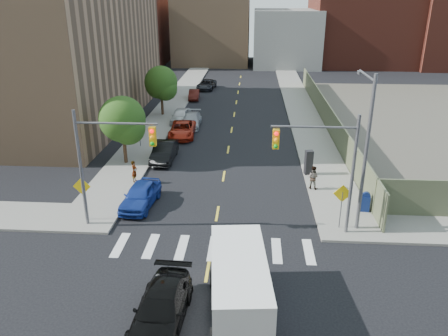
# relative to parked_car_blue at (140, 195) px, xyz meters

# --- Properties ---
(ground) EXTENTS (160.00, 160.00, 0.00)m
(ground) POSITION_rel_parked_car_blue_xyz_m (5.00, -8.76, -0.75)
(ground) COLOR black
(ground) RESTS_ON ground
(sidewalk_nw) EXTENTS (3.50, 73.00, 0.15)m
(sidewalk_nw) POSITION_rel_parked_car_blue_xyz_m (-2.75, 32.74, -0.68)
(sidewalk_nw) COLOR gray
(sidewalk_nw) RESTS_ON ground
(sidewalk_ne) EXTENTS (3.50, 73.00, 0.15)m
(sidewalk_ne) POSITION_rel_parked_car_blue_xyz_m (12.75, 32.74, -0.68)
(sidewalk_ne) COLOR gray
(sidewalk_ne) RESTS_ON ground
(fence_north) EXTENTS (0.12, 44.00, 2.50)m
(fence_north) POSITION_rel_parked_car_blue_xyz_m (14.60, 19.24, 0.50)
(fence_north) COLOR #576043
(fence_north) RESTS_ON ground
(building_nw) EXTENTS (22.00, 30.00, 16.00)m
(building_nw) POSITION_rel_parked_car_blue_xyz_m (-17.00, 21.24, 7.25)
(building_nw) COLOR #8C6B4C
(building_nw) RESTS_ON ground
(bg_bldg_west) EXTENTS (14.00, 18.00, 12.00)m
(bg_bldg_west) POSITION_rel_parked_car_blue_xyz_m (-17.00, 61.24, 5.25)
(bg_bldg_west) COLOR #592319
(bg_bldg_west) RESTS_ON ground
(bg_bldg_midwest) EXTENTS (14.00, 16.00, 15.00)m
(bg_bldg_midwest) POSITION_rel_parked_car_blue_xyz_m (-1.00, 63.24, 6.75)
(bg_bldg_midwest) COLOR #8C6B4C
(bg_bldg_midwest) RESTS_ON ground
(bg_bldg_center) EXTENTS (12.00, 16.00, 10.00)m
(bg_bldg_center) POSITION_rel_parked_car_blue_xyz_m (13.00, 61.24, 4.25)
(bg_bldg_center) COLOR gray
(bg_bldg_center) RESTS_ON ground
(bg_bldg_east) EXTENTS (18.00, 18.00, 16.00)m
(bg_bldg_east) POSITION_rel_parked_car_blue_xyz_m (27.00, 63.24, 7.25)
(bg_bldg_east) COLOR #592319
(bg_bldg_east) RESTS_ON ground
(signal_nw) EXTENTS (4.59, 0.30, 7.00)m
(signal_nw) POSITION_rel_parked_car_blue_xyz_m (-0.99, -2.76, 3.78)
(signal_nw) COLOR #59595E
(signal_nw) RESTS_ON ground
(signal_ne) EXTENTS (4.59, 0.30, 7.00)m
(signal_ne) POSITION_rel_parked_car_blue_xyz_m (10.98, -2.76, 3.78)
(signal_ne) COLOR #59595E
(signal_ne) RESTS_ON ground
(streetlight_ne) EXTENTS (0.25, 3.70, 9.00)m
(streetlight_ne) POSITION_rel_parked_car_blue_xyz_m (13.20, -1.86, 4.47)
(streetlight_ne) COLOR #59595E
(streetlight_ne) RESTS_ON ground
(warn_sign_nw) EXTENTS (1.06, 0.06, 2.83)m
(warn_sign_nw) POSITION_rel_parked_car_blue_xyz_m (-2.80, -2.26, 1.24)
(warn_sign_nw) COLOR #59595E
(warn_sign_nw) RESTS_ON ground
(warn_sign_ne) EXTENTS (1.06, 0.06, 2.83)m
(warn_sign_ne) POSITION_rel_parked_car_blue_xyz_m (12.20, -2.26, 1.24)
(warn_sign_ne) COLOR #59595E
(warn_sign_ne) RESTS_ON ground
(warn_sign_midwest) EXTENTS (1.06, 0.06, 2.83)m
(warn_sign_midwest) POSITION_rel_parked_car_blue_xyz_m (-2.80, 11.24, 1.24)
(warn_sign_midwest) COLOR #59595E
(warn_sign_midwest) RESTS_ON ground
(tree_west_near) EXTENTS (3.66, 3.64, 5.52)m
(tree_west_near) POSITION_rel_parked_car_blue_xyz_m (-3.00, 7.28, 2.73)
(tree_west_near) COLOR #332114
(tree_west_near) RESTS_ON ground
(tree_west_far) EXTENTS (3.66, 3.64, 5.52)m
(tree_west_far) POSITION_rel_parked_car_blue_xyz_m (-3.00, 22.28, 2.73)
(tree_west_far) COLOR #332114
(tree_west_far) RESTS_ON ground
(parked_car_blue) EXTENTS (2.18, 4.56, 1.50)m
(parked_car_blue) POSITION_rel_parked_car_blue_xyz_m (0.00, 0.00, 0.00)
(parked_car_blue) COLOR navy
(parked_car_blue) RESTS_ON ground
(parked_car_black) EXTENTS (1.65, 4.62, 1.52)m
(parked_car_black) POSITION_rel_parked_car_blue_xyz_m (-0.06, 8.25, 0.01)
(parked_car_black) COLOR black
(parked_car_black) RESTS_ON ground
(parked_car_red) EXTENTS (2.56, 5.16, 1.41)m
(parked_car_red) POSITION_rel_parked_car_blue_xyz_m (0.42, 14.73, -0.05)
(parked_car_red) COLOR #A12210
(parked_car_red) RESTS_ON ground
(parked_car_silver) EXTENTS (1.98, 4.70, 1.36)m
(parked_car_silver) POSITION_rel_parked_car_blue_xyz_m (0.80, 18.11, -0.07)
(parked_car_silver) COLOR #999CA0
(parked_car_silver) RESTS_ON ground
(parked_car_white) EXTENTS (1.93, 4.44, 1.49)m
(parked_car_white) POSITION_rel_parked_car_blue_xyz_m (-0.50, 19.50, -0.01)
(parked_car_white) COLOR silver
(parked_car_white) RESTS_ON ground
(parked_car_maroon) EXTENTS (1.57, 3.85, 1.24)m
(parked_car_maroon) POSITION_rel_parked_car_blue_xyz_m (-0.50, 30.45, -0.13)
(parked_car_maroon) COLOR #3C110C
(parked_car_maroon) RESTS_ON ground
(parked_car_grey) EXTENTS (2.69, 5.02, 1.34)m
(parked_car_grey) POSITION_rel_parked_car_blue_xyz_m (0.42, 37.01, -0.08)
(parked_car_grey) COLOR black
(parked_car_grey) RESTS_ON ground
(black_sedan) EXTENTS (2.29, 5.10, 1.45)m
(black_sedan) POSITION_rel_parked_car_blue_xyz_m (3.47, -10.59, -0.03)
(black_sedan) COLOR black
(black_sedan) RESTS_ON ground
(cargo_van) EXTENTS (2.89, 6.06, 2.69)m
(cargo_van) POSITION_rel_parked_car_blue_xyz_m (6.63, -9.61, 0.66)
(cargo_van) COLOR white
(cargo_van) RESTS_ON ground
(mailbox) EXTENTS (0.58, 0.48, 1.28)m
(mailbox) POSITION_rel_parked_car_blue_xyz_m (14.16, -0.06, 0.02)
(mailbox) COLOR #0D1C50
(mailbox) RESTS_ON sidewalk_ne
(payphone) EXTENTS (0.64, 0.56, 1.85)m
(payphone) POSITION_rel_parked_car_blue_xyz_m (11.30, 5.74, 0.32)
(payphone) COLOR black
(payphone) RESTS_ON sidewalk_ne
(pedestrian_west) EXTENTS (0.42, 0.60, 1.56)m
(pedestrian_west) POSITION_rel_parked_car_blue_xyz_m (-1.30, 3.51, 0.18)
(pedestrian_west) COLOR gray
(pedestrian_west) RESTS_ON sidewalk_nw
(pedestrian_east) EXTENTS (0.98, 0.89, 1.64)m
(pedestrian_east) POSITION_rel_parked_car_blue_xyz_m (11.30, 3.14, 0.22)
(pedestrian_east) COLOR gray
(pedestrian_east) RESTS_ON sidewalk_ne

